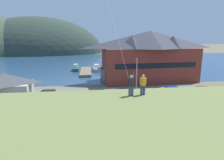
% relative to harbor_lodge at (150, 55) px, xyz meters
% --- Properties ---
extents(ground_plane, '(600.00, 600.00, 0.00)m').
position_rel_harbor_lodge_xyz_m(ground_plane, '(-11.04, -20.61, -6.35)').
color(ground_plane, '#66604C').
extents(parking_lot_pad, '(40.00, 20.00, 0.10)m').
position_rel_harbor_lodge_xyz_m(parking_lot_pad, '(-11.04, -15.61, -6.30)').
color(parking_lot_pad, slate).
rests_on(parking_lot_pad, ground).
extents(bay_water, '(360.00, 84.00, 0.03)m').
position_rel_harbor_lodge_xyz_m(bay_water, '(-11.04, 39.39, -6.33)').
color(bay_water, navy).
rests_on(bay_water, ground).
extents(far_hill_east_peak, '(93.25, 58.58, 50.22)m').
position_rel_harbor_lodge_xyz_m(far_hill_east_peak, '(-51.15, 96.97, -6.35)').
color(far_hill_east_peak, '#2D3D33').
rests_on(far_hill_east_peak, ground).
extents(harbor_lodge, '(23.84, 11.27, 11.95)m').
position_rel_harbor_lodge_xyz_m(harbor_lodge, '(0.00, 0.00, 0.00)').
color(harbor_lodge, brown).
rests_on(harbor_lodge, ground).
extents(storage_shed_near_lot, '(7.94, 5.09, 5.42)m').
position_rel_harbor_lodge_xyz_m(storage_shed_near_lot, '(-26.50, -16.15, -3.54)').
color(storage_shed_near_lot, beige).
rests_on(storage_shed_near_lot, ground).
extents(storage_shed_waterside, '(6.57, 5.62, 4.58)m').
position_rel_harbor_lodge_xyz_m(storage_shed_waterside, '(-8.64, 1.66, -3.97)').
color(storage_shed_waterside, '#756B5B').
rests_on(storage_shed_waterside, ground).
extents(wharf_dock, '(3.20, 14.94, 0.70)m').
position_rel_harbor_lodge_xyz_m(wharf_dock, '(-15.56, 13.01, -6.00)').
color(wharf_dock, '#70604C').
rests_on(wharf_dock, ground).
extents(moored_boat_wharfside, '(2.02, 5.85, 2.16)m').
position_rel_harbor_lodge_xyz_m(moored_boat_wharfside, '(-18.81, 17.13, -5.62)').
color(moored_boat_wharfside, '#23564C').
rests_on(moored_boat_wharfside, ground).
extents(moored_boat_outer_mooring, '(2.13, 6.52, 2.16)m').
position_rel_harbor_lodge_xyz_m(moored_boat_outer_mooring, '(-12.19, 15.98, -5.62)').
color(moored_boat_outer_mooring, '#A8A399').
rests_on(moored_boat_outer_mooring, ground).
extents(parked_car_lone_by_shed, '(4.32, 2.30, 1.82)m').
position_rel_harbor_lodge_xyz_m(parked_car_lone_by_shed, '(-7.29, -19.65, -5.28)').
color(parked_car_lone_by_shed, '#9EA3A8').
rests_on(parked_car_lone_by_shed, parking_lot_pad).
extents(parked_car_back_row_right, '(4.31, 2.28, 1.82)m').
position_rel_harbor_lodge_xyz_m(parked_car_back_row_right, '(-0.01, -13.38, -5.28)').
color(parked_car_back_row_right, navy).
rests_on(parked_car_back_row_right, parking_lot_pad).
extents(parked_car_front_row_end, '(4.21, 2.08, 1.82)m').
position_rel_harbor_lodge_xyz_m(parked_car_front_row_end, '(-4.98, -14.54, -5.28)').
color(parked_car_front_row_end, silver).
rests_on(parked_car_front_row_end, parking_lot_pad).
extents(parked_car_front_row_silver, '(4.32, 2.30, 1.82)m').
position_rel_harbor_lodge_xyz_m(parked_car_front_row_silver, '(-13.17, -14.22, -5.28)').
color(parked_car_front_row_silver, black).
rests_on(parked_car_front_row_silver, parking_lot_pad).
extents(parked_car_mid_row_near, '(4.34, 2.33, 1.82)m').
position_rel_harbor_lodge_xyz_m(parked_car_mid_row_near, '(-13.27, -20.59, -5.28)').
color(parked_car_mid_row_near, silver).
rests_on(parked_car_mid_row_near, parking_lot_pad).
extents(parked_car_mid_row_far, '(4.27, 2.18, 1.82)m').
position_rel_harbor_lodge_xyz_m(parked_car_mid_row_far, '(-0.25, -19.64, -5.28)').
color(parked_car_mid_row_far, red).
rests_on(parked_car_mid_row_far, parking_lot_pad).
extents(parked_car_back_row_left, '(4.21, 2.08, 1.82)m').
position_rel_harbor_lodge_xyz_m(parked_car_back_row_left, '(-23.36, -20.80, -5.28)').
color(parked_car_back_row_left, navy).
rests_on(parked_car_back_row_left, parking_lot_pad).
extents(parked_car_mid_row_center, '(4.28, 2.21, 1.82)m').
position_rel_harbor_lodge_xyz_m(parked_car_mid_row_center, '(-21.11, -13.20, -5.28)').
color(parked_car_mid_row_center, black).
rests_on(parked_car_mid_row_center, parking_lot_pad).
extents(parked_car_front_row_red, '(4.21, 2.07, 1.82)m').
position_rel_harbor_lodge_xyz_m(parked_car_front_row_red, '(5.33, -14.23, -5.28)').
color(parked_car_front_row_red, black).
rests_on(parked_car_front_row_red, parking_lot_pad).
extents(parked_car_corner_spot, '(4.22, 2.09, 1.82)m').
position_rel_harbor_lodge_xyz_m(parked_car_corner_spot, '(-18.22, -21.25, -5.28)').
color(parked_car_corner_spot, '#B28923').
rests_on(parked_car_corner_spot, parking_lot_pad).
extents(parking_light_pole, '(0.24, 0.78, 6.47)m').
position_rel_harbor_lodge_xyz_m(parking_light_pole, '(-5.71, -10.05, -2.48)').
color(parking_light_pole, '#ADADB2').
rests_on(parking_light_pole, parking_lot_pad).
extents(person_kite_flyer, '(0.55, 0.64, 1.86)m').
position_rel_harbor_lodge_xyz_m(person_kite_flyer, '(-11.05, -28.76, 0.13)').
color(person_kite_flyer, '#384770').
rests_on(person_kite_flyer, grassy_hill_foreground).
extents(person_companion, '(0.55, 0.40, 1.74)m').
position_rel_harbor_lodge_xyz_m(person_companion, '(-10.00, -28.62, 0.12)').
color(person_companion, '#384770').
rests_on(person_companion, grassy_hill_foreground).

